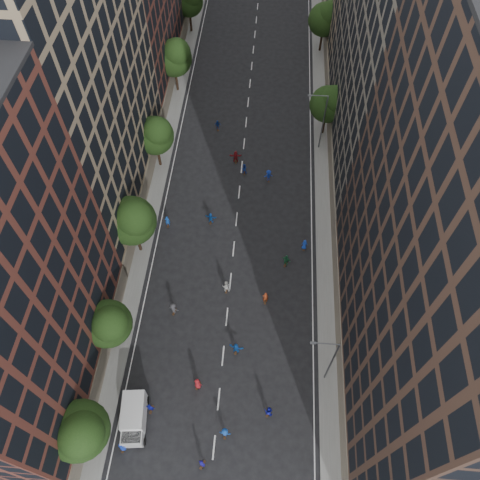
{
  "coord_description": "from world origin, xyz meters",
  "views": [
    {
      "loc": [
        3.11,
        -3.77,
        47.66
      ],
      "look_at": [
        0.78,
        27.0,
        2.0
      ],
      "focal_mm": 35.0,
      "sensor_mm": 36.0,
      "label": 1
    }
  ],
  "objects_px": {
    "skater_0": "(122,447)",
    "streetlamp_far": "(322,119)",
    "skater_1": "(202,463)",
    "skater_2": "(268,411)",
    "cargo_van": "(134,418)",
    "streetlamp_near": "(330,360)"
  },
  "relations": [
    {
      "from": "streetlamp_far",
      "to": "skater_0",
      "type": "bearing_deg",
      "value": -114.59
    },
    {
      "from": "streetlamp_far",
      "to": "cargo_van",
      "type": "xyz_separation_m",
      "value": [
        -18.18,
        -38.69,
        -3.83
      ]
    },
    {
      "from": "streetlamp_far",
      "to": "cargo_van",
      "type": "relative_size",
      "value": 1.82
    },
    {
      "from": "cargo_van",
      "to": "skater_0",
      "type": "xyz_separation_m",
      "value": [
        -0.69,
        -2.53,
        -0.53
      ]
    },
    {
      "from": "cargo_van",
      "to": "skater_2",
      "type": "xyz_separation_m",
      "value": [
        12.78,
        1.7,
        -0.46
      ]
    },
    {
      "from": "skater_0",
      "to": "skater_2",
      "type": "xyz_separation_m",
      "value": [
        13.47,
        4.24,
        0.08
      ]
    },
    {
      "from": "streetlamp_near",
      "to": "streetlamp_far",
      "type": "relative_size",
      "value": 1.0
    },
    {
      "from": "cargo_van",
      "to": "skater_0",
      "type": "distance_m",
      "value": 2.68
    },
    {
      "from": "skater_2",
      "to": "skater_0",
      "type": "bearing_deg",
      "value": 34.95
    },
    {
      "from": "streetlamp_far",
      "to": "skater_2",
      "type": "relative_size",
      "value": 5.14
    },
    {
      "from": "streetlamp_far",
      "to": "skater_0",
      "type": "distance_m",
      "value": 45.55
    },
    {
      "from": "streetlamp_near",
      "to": "streetlamp_far",
      "type": "xyz_separation_m",
      "value": [
        0.0,
        33.0,
        0.0
      ]
    },
    {
      "from": "streetlamp_far",
      "to": "skater_1",
      "type": "relative_size",
      "value": 5.33
    },
    {
      "from": "streetlamp_near",
      "to": "skater_2",
      "type": "relative_size",
      "value": 5.14
    },
    {
      "from": "skater_1",
      "to": "skater_0",
      "type": "bearing_deg",
      "value": 17.73
    },
    {
      "from": "cargo_van",
      "to": "skater_0",
      "type": "relative_size",
      "value": 3.09
    },
    {
      "from": "streetlamp_far",
      "to": "skater_2",
      "type": "distance_m",
      "value": 37.63
    },
    {
      "from": "streetlamp_far",
      "to": "skater_1",
      "type": "xyz_separation_m",
      "value": [
        -11.25,
        -42.08,
        -4.32
      ]
    },
    {
      "from": "skater_0",
      "to": "streetlamp_far",
      "type": "bearing_deg",
      "value": -106.53
    },
    {
      "from": "skater_0",
      "to": "skater_1",
      "type": "bearing_deg",
      "value": -178.38
    },
    {
      "from": "skater_0",
      "to": "cargo_van",
      "type": "bearing_deg",
      "value": -97.14
    },
    {
      "from": "skater_0",
      "to": "skater_2",
      "type": "bearing_deg",
      "value": -154.49
    }
  ]
}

